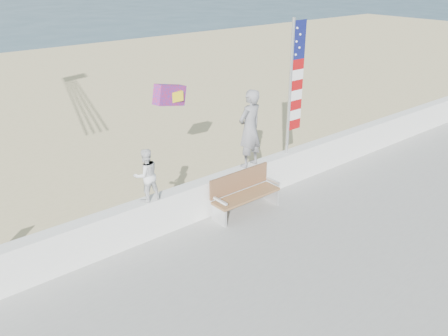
{
  "coord_description": "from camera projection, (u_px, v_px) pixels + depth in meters",
  "views": [
    {
      "loc": [
        -6.28,
        -6.08,
        5.79
      ],
      "look_at": [
        0.2,
        1.8,
        1.35
      ],
      "focal_mm": 38.0,
      "sensor_mm": 36.0,
      "label": 1
    }
  ],
  "objects": [
    {
      "name": "child",
      "position": [
        146.0,
        175.0,
        9.99
      ],
      "size": [
        0.6,
        0.48,
        1.17
      ],
      "primitive_type": "imported",
      "rotation": [
        0.0,
        0.0,
        3.07
      ],
      "color": "silver",
      "rests_on": "seawall"
    },
    {
      "name": "adult",
      "position": [
        250.0,
        129.0,
        11.55
      ],
      "size": [
        0.76,
        0.55,
        1.96
      ],
      "primitive_type": "imported",
      "rotation": [
        0.0,
        0.0,
        3.26
      ],
      "color": "gray",
      "rests_on": "seawall"
    },
    {
      "name": "flag",
      "position": [
        294.0,
        82.0,
        12.05
      ],
      "size": [
        0.5,
        0.08,
        3.5
      ],
      "color": "silver",
      "rests_on": "seawall"
    },
    {
      "name": "ground",
      "position": [
        270.0,
        253.0,
        10.27
      ],
      "size": [
        220.0,
        220.0,
        0.0
      ],
      "primitive_type": "plane",
      "color": "#2F4E5F",
      "rests_on": "ground"
    },
    {
      "name": "bench",
      "position": [
        244.0,
        192.0,
        11.45
      ],
      "size": [
        1.8,
        0.57,
        1.0
      ],
      "color": "#956941",
      "rests_on": "boardwalk"
    },
    {
      "name": "seawall",
      "position": [
        212.0,
        195.0,
        11.44
      ],
      "size": [
        30.0,
        0.35,
        0.9
      ],
      "primitive_type": "cube",
      "color": "white",
      "rests_on": "boardwalk"
    },
    {
      "name": "parafoil_kite",
      "position": [
        170.0,
        95.0,
        12.35
      ],
      "size": [
        1.08,
        0.49,
        0.72
      ],
      "color": "red",
      "rests_on": "ground"
    },
    {
      "name": "sand",
      "position": [
        90.0,
        140.0,
        16.63
      ],
      "size": [
        90.0,
        40.0,
        0.08
      ],
      "primitive_type": "cube",
      "color": "beige",
      "rests_on": "ground"
    }
  ]
}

